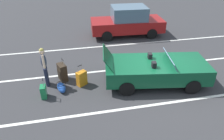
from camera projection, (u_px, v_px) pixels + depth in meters
name	position (u px, v px, depth m)	size (l,w,h in m)	color
ground_plane	(154.00, 82.00, 8.63)	(80.00, 80.00, 0.00)	#333335
lot_line_near	(168.00, 103.00, 7.46)	(18.00, 0.12, 0.01)	silver
lot_line_mid	(144.00, 67.00, 9.73)	(18.00, 0.12, 0.01)	silver
lot_line_far	(129.00, 44.00, 12.00)	(18.00, 0.12, 0.01)	silver
convertible_car	(160.00, 70.00, 8.34)	(4.42, 2.37, 1.49)	#0F4C2D
suitcase_large_black	(62.00, 72.00, 8.59)	(0.43, 0.55, 0.96)	#2D2319
suitcase_medium_bright	(82.00, 78.00, 8.29)	(0.47, 0.42, 0.89)	orange
suitcase_small_carryon	(44.00, 92.00, 7.62)	(0.21, 0.34, 0.81)	#19723F
duffel_bag	(61.00, 87.00, 8.02)	(0.45, 0.69, 0.34)	#1E479E
traveler_person	(44.00, 65.00, 7.99)	(0.26, 0.61, 1.65)	#1E2338
parked_sedan_near	(128.00, 22.00, 12.83)	(4.59, 2.06, 1.82)	maroon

